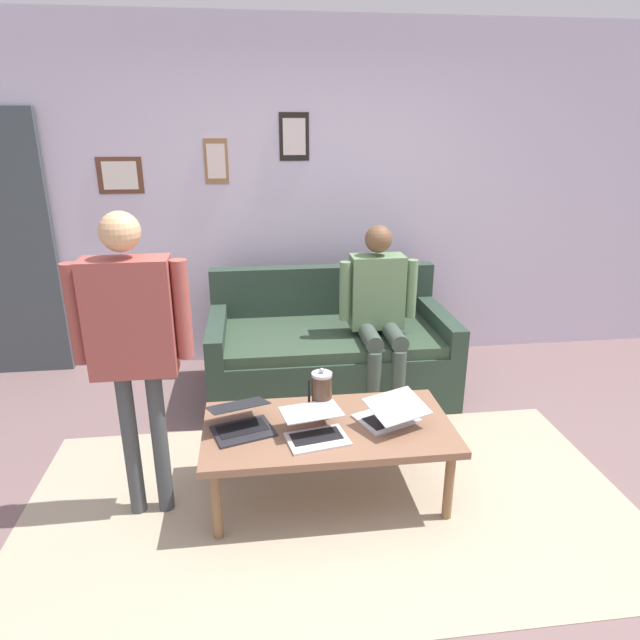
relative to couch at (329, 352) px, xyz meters
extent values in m
plane|color=#755B5A|center=(0.13, 1.47, -0.30)|extent=(7.68, 7.68, 0.00)
cube|color=tan|center=(0.19, 1.38, -0.30)|extent=(3.23, 1.72, 0.01)
cube|color=silver|center=(0.13, -0.73, 1.05)|extent=(7.04, 0.10, 2.70)
cube|color=brown|center=(1.52, -0.67, 1.26)|extent=(0.34, 0.02, 0.27)
cube|color=silver|center=(1.52, -0.67, 1.26)|extent=(0.26, 0.00, 0.21)
cube|color=#916642|center=(0.79, -0.67, 1.35)|extent=(0.18, 0.02, 0.34)
cube|color=beige|center=(0.79, -0.67, 1.35)|extent=(0.14, 0.00, 0.26)
cube|color=black|center=(0.18, -0.67, 1.53)|extent=(0.23, 0.02, 0.36)
cube|color=silver|center=(0.18, -0.67, 1.53)|extent=(0.17, 0.00, 0.27)
cube|color=#2B3D31|center=(0.00, 0.05, -0.09)|extent=(1.76, 0.95, 0.42)
cube|color=#324633|center=(0.00, 0.07, 0.16)|extent=(1.52, 0.87, 0.08)
cube|color=#2B3D31|center=(0.00, -0.36, 0.35)|extent=(1.76, 0.14, 0.46)
cube|color=#2B3D31|center=(-0.82, 0.05, 0.22)|extent=(0.12, 0.95, 0.20)
cube|color=#2B3D31|center=(0.82, 0.05, 0.22)|extent=(0.12, 0.95, 0.20)
cube|color=#865E45|center=(0.19, 1.28, 0.11)|extent=(1.31, 0.68, 0.04)
cylinder|color=brown|center=(-0.40, 1.55, -0.11)|extent=(0.05, 0.05, 0.39)
cylinder|color=brown|center=(0.77, 1.55, -0.11)|extent=(0.05, 0.05, 0.39)
cylinder|color=brown|center=(-0.40, 1.02, -0.11)|extent=(0.05, 0.05, 0.39)
cylinder|color=#846247|center=(0.77, 1.02, -0.11)|extent=(0.05, 0.05, 0.39)
cube|color=silver|center=(-0.13, 1.26, 0.13)|extent=(0.37, 0.33, 0.01)
cube|color=black|center=(-0.14, 1.28, 0.14)|extent=(0.29, 0.23, 0.00)
cube|color=silver|center=(-0.17, 1.34, 0.25)|extent=(0.36, 0.32, 0.07)
cube|color=silver|center=(-0.16, 1.34, 0.25)|extent=(0.33, 0.28, 0.06)
cube|color=#28282D|center=(0.63, 1.30, 0.13)|extent=(0.35, 0.30, 0.01)
cube|color=black|center=(0.64, 1.28, 0.14)|extent=(0.28, 0.20, 0.00)
cube|color=#28282D|center=(0.65, 1.22, 0.24)|extent=(0.35, 0.29, 0.07)
cube|color=white|center=(0.65, 1.22, 0.24)|extent=(0.31, 0.26, 0.06)
cube|color=silver|center=(0.26, 1.42, 0.13)|extent=(0.33, 0.26, 0.01)
cube|color=black|center=(0.26, 1.40, 0.14)|extent=(0.27, 0.17, 0.00)
cube|color=silver|center=(0.28, 1.32, 0.24)|extent=(0.33, 0.25, 0.01)
cube|color=#242E20|center=(0.28, 1.32, 0.24)|extent=(0.30, 0.22, 0.01)
cylinder|color=#4C3323|center=(0.21, 1.18, 0.25)|extent=(0.11, 0.11, 0.24)
cylinder|color=#B7B7BC|center=(0.21, 1.18, 0.37)|extent=(0.11, 0.11, 0.02)
sphere|color=#B2B2B7|center=(0.21, 1.18, 0.40)|extent=(0.03, 0.03, 0.03)
cube|color=black|center=(0.28, 1.18, 0.26)|extent=(0.01, 0.01, 0.17)
cylinder|color=#414648|center=(1.19, 1.29, 0.09)|extent=(0.08, 0.08, 0.79)
cylinder|color=#414648|center=(1.05, 1.29, 0.09)|extent=(0.08, 0.08, 0.79)
cube|color=#984740|center=(1.12, 1.29, 0.77)|extent=(0.40, 0.18, 0.56)
cylinder|color=#984740|center=(1.36, 1.30, 0.80)|extent=(0.08, 0.08, 0.48)
cylinder|color=#984740|center=(0.88, 1.29, 0.80)|extent=(0.08, 0.08, 0.48)
sphere|color=tan|center=(1.12, 1.29, 1.18)|extent=(0.18, 0.18, 0.18)
cylinder|color=#3C493F|center=(-0.40, 0.51, -0.05)|extent=(0.10, 0.10, 0.50)
cylinder|color=#3C493F|center=(-0.23, 0.51, -0.05)|extent=(0.10, 0.10, 0.50)
cylinder|color=#3C493F|center=(-0.40, 0.33, 0.25)|extent=(0.12, 0.40, 0.12)
cylinder|color=#3C493F|center=(-0.23, 0.33, 0.25)|extent=(0.12, 0.40, 0.12)
cube|color=#628459|center=(-0.32, 0.15, 0.51)|extent=(0.37, 0.20, 0.52)
cylinder|color=#628459|center=(-0.55, 0.20, 0.53)|extent=(0.08, 0.08, 0.42)
cylinder|color=#628459|center=(-0.08, 0.20, 0.53)|extent=(0.08, 0.08, 0.42)
sphere|color=brown|center=(-0.32, 0.15, 0.88)|extent=(0.19, 0.19, 0.19)
camera|label=1|loc=(0.55, 3.81, 1.62)|focal=30.98mm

